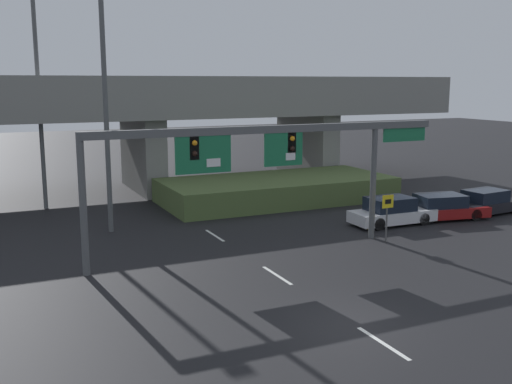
# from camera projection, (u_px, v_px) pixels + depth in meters

# --- Properties ---
(ground_plane) EXTENTS (160.00, 160.00, 0.00)m
(ground_plane) POSITION_uv_depth(u_px,v_px,m) (350.00, 322.00, 18.50)
(ground_plane) COLOR black
(lane_markings) EXTENTS (0.14, 29.11, 0.01)m
(lane_markings) POSITION_uv_depth(u_px,v_px,m) (215.00, 235.00, 28.94)
(lane_markings) COLOR silver
(lane_markings) RESTS_ON ground
(signal_gantry) EXTENTS (16.40, 0.44, 5.50)m
(signal_gantry) POSITION_uv_depth(u_px,v_px,m) (264.00, 150.00, 25.35)
(signal_gantry) COLOR #515456
(signal_gantry) RESTS_ON ground
(speed_limit_sign) EXTENTS (0.60, 0.11, 2.29)m
(speed_limit_sign) POSITION_uv_depth(u_px,v_px,m) (387.00, 211.00, 27.43)
(speed_limit_sign) COLOR #4C4C4C
(speed_limit_sign) RESTS_ON ground
(highway_light_pole_near) EXTENTS (0.70, 0.36, 14.14)m
(highway_light_pole_near) POSITION_uv_depth(u_px,v_px,m) (38.00, 80.00, 33.79)
(highway_light_pole_near) COLOR #515456
(highway_light_pole_near) RESTS_ON ground
(highway_light_pole_far) EXTENTS (0.70, 0.36, 14.13)m
(highway_light_pole_far) POSITION_uv_depth(u_px,v_px,m) (104.00, 79.00, 28.35)
(highway_light_pole_far) COLOR #515456
(highway_light_pole_far) RESTS_ON ground
(overpass_bridge) EXTENTS (45.03, 9.07, 7.67)m
(overpass_bridge) POSITION_uv_depth(u_px,v_px,m) (141.00, 112.00, 40.01)
(overpass_bridge) COLOR gray
(overpass_bridge) RESTS_ON ground
(grass_embankment) EXTENTS (14.17, 6.38, 1.44)m
(grass_embankment) POSITION_uv_depth(u_px,v_px,m) (277.00, 189.00, 37.23)
(grass_embankment) COLOR #4C6033
(grass_embankment) RESTS_ON ground
(parked_sedan_near_right) EXTENTS (4.51, 1.89, 1.45)m
(parked_sedan_near_right) POSITION_uv_depth(u_px,v_px,m) (392.00, 212.00, 31.09)
(parked_sedan_near_right) COLOR silver
(parked_sedan_near_right) RESTS_ON ground
(parked_sedan_mid_right) EXTENTS (5.00, 2.71, 1.36)m
(parked_sedan_mid_right) POSITION_uv_depth(u_px,v_px,m) (442.00, 208.00, 32.28)
(parked_sedan_mid_right) COLOR maroon
(parked_sedan_mid_right) RESTS_ON ground
(parked_sedan_far_right) EXTENTS (4.52, 2.16, 1.37)m
(parked_sedan_far_right) POSITION_uv_depth(u_px,v_px,m) (486.00, 203.00, 33.64)
(parked_sedan_far_right) COLOR black
(parked_sedan_far_right) RESTS_ON ground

